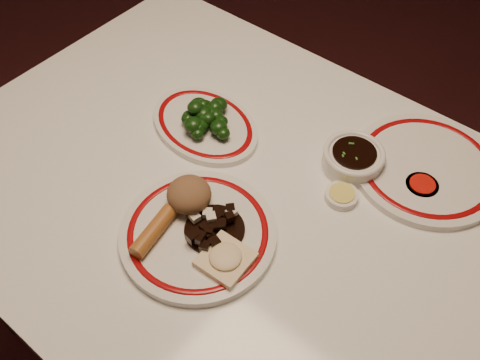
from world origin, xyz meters
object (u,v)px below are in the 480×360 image
(dining_table, at_px, (231,213))
(spring_roll, at_px, (154,231))
(soy_bowl, at_px, (353,159))
(broccoli_plate, at_px, (205,125))
(fried_wonton, at_px, (226,258))
(main_plate, at_px, (198,233))
(stirfry_heap, at_px, (212,228))
(rice_mound, at_px, (189,195))
(broccoli_pile, at_px, (206,116))

(dining_table, height_order, spring_roll, spring_roll)
(dining_table, xyz_separation_m, soy_bowl, (0.16, 0.20, 0.11))
(spring_roll, height_order, broccoli_plate, spring_roll)
(broccoli_plate, bearing_deg, fried_wonton, -42.28)
(spring_roll, bearing_deg, broccoli_plate, 104.45)
(main_plate, height_order, spring_roll, spring_roll)
(stirfry_heap, relative_size, soy_bowl, 0.93)
(main_plate, distance_m, rice_mound, 0.07)
(broccoli_plate, xyz_separation_m, soy_bowl, (0.30, 0.11, 0.01))
(dining_table, bearing_deg, fried_wonton, -52.71)
(spring_roll, xyz_separation_m, soy_bowl, (0.18, 0.38, -0.01))
(dining_table, height_order, broccoli_pile, broccoli_pile)
(rice_mound, distance_m, soy_bowl, 0.34)
(main_plate, relative_size, rice_mound, 4.57)
(spring_roll, distance_m, soy_bowl, 0.42)
(soy_bowl, bearing_deg, stirfry_heap, -108.97)
(fried_wonton, bearing_deg, spring_roll, -163.24)
(broccoli_plate, height_order, soy_bowl, soy_bowl)
(broccoli_pile, height_order, soy_bowl, broccoli_pile)
(main_plate, xyz_separation_m, fried_wonton, (0.08, -0.02, 0.02))
(stirfry_heap, relative_size, broccoli_pile, 0.89)
(broccoli_pile, bearing_deg, rice_mound, -56.24)
(main_plate, distance_m, spring_roll, 0.08)
(main_plate, distance_m, broccoli_plate, 0.28)
(broccoli_plate, bearing_deg, stirfry_heap, -45.50)
(main_plate, xyz_separation_m, broccoli_pile, (-0.17, 0.22, 0.03))
(rice_mound, xyz_separation_m, broccoli_plate, (-0.12, 0.18, -0.04))
(fried_wonton, relative_size, broccoli_pile, 0.68)
(main_plate, xyz_separation_m, soy_bowl, (0.13, 0.32, 0.01))
(main_plate, bearing_deg, soy_bowl, 68.76)
(fried_wonton, distance_m, stirfry_heap, 0.07)
(spring_roll, bearing_deg, stirfry_heap, 34.65)
(main_plate, height_order, broccoli_plate, main_plate)
(broccoli_plate, bearing_deg, soy_bowl, 19.51)
(broccoli_plate, distance_m, soy_bowl, 0.32)
(dining_table, bearing_deg, soy_bowl, 51.56)
(main_plate, height_order, broccoli_pile, broccoli_pile)
(main_plate, height_order, rice_mound, rice_mound)
(dining_table, height_order, main_plate, main_plate)
(broccoli_pile, bearing_deg, broccoli_plate, 177.61)
(main_plate, distance_m, stirfry_heap, 0.03)
(rice_mound, distance_m, fried_wonton, 0.14)
(soy_bowl, bearing_deg, rice_mound, -121.63)
(fried_wonton, relative_size, soy_bowl, 0.71)
(main_plate, xyz_separation_m, broccoli_plate, (-0.18, 0.22, -0.00))
(rice_mound, height_order, fried_wonton, rice_mound)
(broccoli_plate, bearing_deg, main_plate, -50.81)
(fried_wonton, xyz_separation_m, broccoli_pile, (-0.25, 0.23, 0.01))
(rice_mound, bearing_deg, main_plate, -34.61)
(spring_roll, height_order, broccoli_pile, broccoli_pile)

